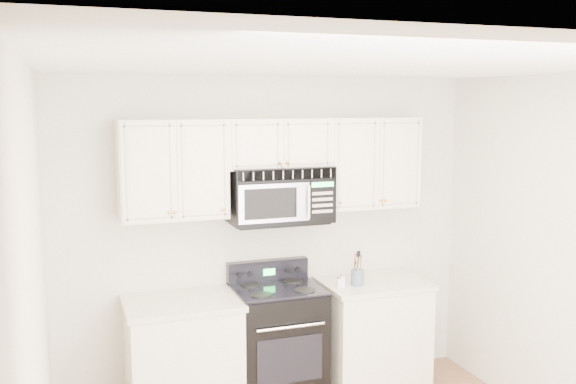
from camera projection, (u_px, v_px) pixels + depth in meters
name	position (u px, v px, depth m)	size (l,w,h in m)	color
room	(363.00, 294.00, 3.69)	(3.51, 3.51, 2.61)	#935D3E
base_cabinet_left	(183.00, 363.00, 4.89)	(0.86, 0.65, 0.92)	beige
base_cabinet_right	(372.00, 337.00, 5.41)	(0.86, 0.65, 0.92)	beige
range	(277.00, 342.00, 5.15)	(0.69, 0.63, 1.10)	black
upper_cabinets	(276.00, 161.00, 5.08)	(2.44, 0.37, 0.75)	beige
microwave	(280.00, 194.00, 5.08)	(0.81, 0.45, 0.45)	black
utensil_crock	(357.00, 276.00, 5.20)	(0.11, 0.11, 0.28)	slate
shaker_salt	(339.00, 282.00, 5.13)	(0.04, 0.04, 0.09)	silver
shaker_pepper	(342.00, 280.00, 5.15)	(0.05, 0.05, 0.11)	silver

